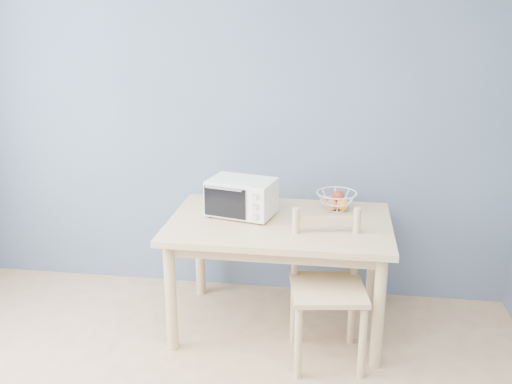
# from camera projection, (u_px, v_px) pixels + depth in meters

# --- Properties ---
(room) EXTENTS (4.01, 4.51, 2.61)m
(room) POSITION_uv_depth(u_px,v_px,m) (100.00, 238.00, 1.89)
(room) COLOR tan
(room) RESTS_ON ground
(dining_table) EXTENTS (1.40, 0.90, 0.75)m
(dining_table) POSITION_uv_depth(u_px,v_px,m) (279.00, 236.00, 3.64)
(dining_table) COLOR #E2C687
(dining_table) RESTS_ON ground
(toaster_oven) EXTENTS (0.47, 0.37, 0.24)m
(toaster_oven) POSITION_uv_depth(u_px,v_px,m) (239.00, 197.00, 3.66)
(toaster_oven) COLOR white
(toaster_oven) RESTS_ON dining_table
(fruit_basket) EXTENTS (0.29, 0.29, 0.14)m
(fruit_basket) POSITION_uv_depth(u_px,v_px,m) (336.00, 201.00, 3.78)
(fruit_basket) COLOR white
(fruit_basket) RESTS_ON dining_table
(dining_chair) EXTENTS (0.48, 0.48, 0.91)m
(dining_chair) POSITION_uv_depth(u_px,v_px,m) (327.00, 289.00, 3.37)
(dining_chair) COLOR #E2C687
(dining_chair) RESTS_ON ground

